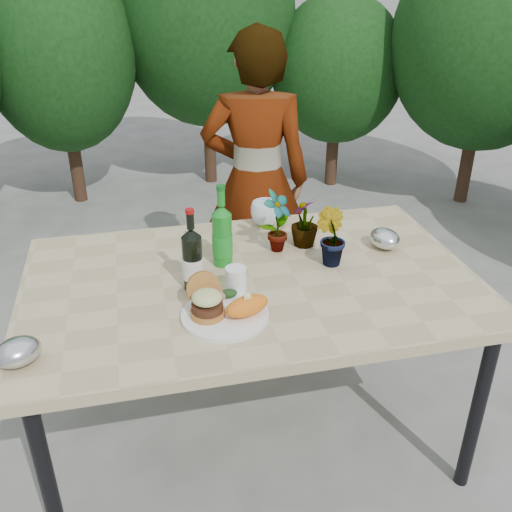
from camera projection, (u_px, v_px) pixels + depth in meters
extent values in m
plane|color=#61625D|center=(252.00, 432.00, 2.39)|extent=(80.00, 80.00, 0.00)
cube|color=tan|center=(251.00, 283.00, 2.04)|extent=(1.60, 1.00, 0.04)
cylinder|color=black|center=(49.00, 486.00, 1.72)|extent=(0.05, 0.05, 0.71)
cylinder|color=black|center=(477.00, 411.00, 2.00)|extent=(0.05, 0.05, 0.71)
cylinder|color=black|center=(66.00, 328.00, 2.44)|extent=(0.05, 0.05, 0.71)
cylinder|color=black|center=(379.00, 289.00, 2.72)|extent=(0.05, 0.05, 0.71)
cylinder|color=#382316|center=(78.00, 175.00, 4.54)|extent=(0.10, 0.10, 0.42)
ellipsoid|color=#184316|center=(58.00, 50.00, 4.09)|extent=(1.11, 1.11, 1.48)
cylinder|color=#382316|center=(210.00, 153.00, 4.91)|extent=(0.10, 0.10, 0.50)
ellipsoid|color=#184316|center=(205.00, 12.00, 4.38)|extent=(1.40, 1.40, 1.74)
cylinder|color=#382316|center=(331.00, 162.00, 4.88)|extent=(0.10, 0.10, 0.38)
ellipsoid|color=#184316|center=(337.00, 69.00, 4.51)|extent=(1.06, 1.06, 1.16)
cylinder|color=#382316|center=(465.00, 174.00, 4.52)|extent=(0.10, 0.10, 0.44)
ellipsoid|color=#184316|center=(489.00, 40.00, 4.05)|extent=(1.38, 1.38, 1.58)
cylinder|color=white|center=(225.00, 315.00, 1.81)|extent=(0.28, 0.28, 0.01)
cylinder|color=#B7722D|center=(208.00, 313.00, 1.79)|extent=(0.11, 0.11, 0.02)
cylinder|color=#472314|center=(207.00, 307.00, 1.78)|extent=(0.10, 0.10, 0.02)
ellipsoid|color=beige|center=(207.00, 298.00, 1.76)|extent=(0.10, 0.10, 0.04)
cylinder|color=#B7722D|center=(204.00, 288.00, 1.83)|extent=(0.11, 0.06, 0.11)
ellipsoid|color=orange|center=(247.00, 306.00, 1.79)|extent=(0.17, 0.12, 0.06)
ellipsoid|color=olive|center=(220.00, 295.00, 1.88)|extent=(0.04, 0.04, 0.02)
ellipsoid|color=#193814|center=(229.00, 293.00, 1.89)|extent=(0.06, 0.04, 0.03)
cylinder|color=black|center=(193.00, 263.00, 1.93)|extent=(0.07, 0.07, 0.19)
cylinder|color=white|center=(193.00, 268.00, 1.94)|extent=(0.07, 0.07, 0.08)
cone|color=black|center=(191.00, 233.00, 1.88)|extent=(0.07, 0.07, 0.03)
cylinder|color=black|center=(190.00, 221.00, 1.86)|extent=(0.03, 0.03, 0.06)
cylinder|color=maroon|center=(190.00, 211.00, 1.84)|extent=(0.03, 0.03, 0.01)
cylinder|color=#167D1F|center=(222.00, 240.00, 2.08)|extent=(0.07, 0.07, 0.20)
cylinder|color=#198C26|center=(222.00, 245.00, 2.09)|extent=(0.08, 0.08, 0.08)
cone|color=#167D1F|center=(221.00, 210.00, 2.02)|extent=(0.07, 0.07, 0.04)
cylinder|color=#167D1F|center=(221.00, 197.00, 2.00)|extent=(0.03, 0.03, 0.06)
cylinder|color=#0C5919|center=(221.00, 187.00, 1.98)|extent=(0.03, 0.03, 0.02)
cylinder|color=white|center=(236.00, 280.00, 1.93)|extent=(0.07, 0.07, 0.09)
imported|color=#265D20|center=(277.00, 222.00, 2.16)|extent=(0.16, 0.15, 0.25)
imported|color=#22551D|center=(330.00, 237.00, 2.08)|extent=(0.14, 0.15, 0.21)
imported|color=#26591E|center=(305.00, 222.00, 2.22)|extent=(0.15, 0.15, 0.20)
imported|color=white|center=(266.00, 213.00, 2.41)|extent=(0.16, 0.16, 0.10)
ellipsoid|color=#B9BBC0|center=(18.00, 352.00, 1.59)|extent=(0.17, 0.16, 0.08)
ellipsoid|color=silver|center=(385.00, 239.00, 2.23)|extent=(0.14, 0.16, 0.08)
imported|color=#A27451|center=(256.00, 182.00, 2.89)|extent=(0.61, 0.47, 1.50)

